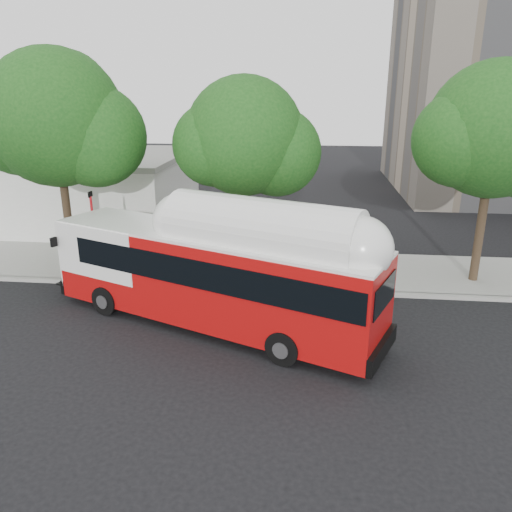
{
  "coord_description": "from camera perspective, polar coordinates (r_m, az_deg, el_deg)",
  "views": [
    {
      "loc": [
        1.78,
        -15.3,
        8.05
      ],
      "look_at": [
        -0.19,
        3.0,
        1.83
      ],
      "focal_mm": 35.0,
      "sensor_mm": 36.0,
      "label": 1
    }
  ],
  "objects": [
    {
      "name": "street_tree_left",
      "position": [
        23.31,
        -20.75,
        13.96
      ],
      "size": [
        6.67,
        5.8,
        9.74
      ],
      "color": "#2D2116",
      "rests_on": "ground"
    },
    {
      "name": "curb_strip",
      "position": [
        20.87,
        0.78,
        -3.79
      ],
      "size": [
        60.0,
        0.3,
        0.15
      ],
      "primitive_type": "cube",
      "color": "gray",
      "rests_on": "ground"
    },
    {
      "name": "street_tree_right",
      "position": [
        22.58,
        26.59,
        12.21
      ],
      "size": [
        6.21,
        5.4,
        9.18
      ],
      "color": "#2D2116",
      "rests_on": "ground"
    },
    {
      "name": "red_curb_segment",
      "position": [
        21.33,
        -7.28,
        -3.42
      ],
      "size": [
        10.0,
        0.32,
        0.16
      ],
      "primitive_type": "cube",
      "color": "maroon",
      "rests_on": "ground"
    },
    {
      "name": "transit_bus",
      "position": [
        17.36,
        -4.95,
        -2.51
      ],
      "size": [
        12.86,
        7.14,
        3.85
      ],
      "rotation": [
        0.0,
        0.0,
        -0.4
      ],
      "color": "#A80B0B",
      "rests_on": "ground"
    },
    {
      "name": "street_tree_mid",
      "position": [
        21.6,
        -0.2,
        12.98
      ],
      "size": [
        5.75,
        5.0,
        8.62
      ],
      "color": "#2D2116",
      "rests_on": "ground"
    },
    {
      "name": "sidewalk",
      "position": [
        23.29,
        1.38,
        -1.36
      ],
      "size": [
        60.0,
        5.0,
        0.15
      ],
      "primitive_type": "cube",
      "color": "gray",
      "rests_on": "ground"
    },
    {
      "name": "low_commercial_bldg",
      "position": [
        33.8,
        -21.99,
        7.28
      ],
      "size": [
        16.2,
        10.2,
        4.25
      ],
      "color": "silver",
      "rests_on": "ground"
    },
    {
      "name": "ground",
      "position": [
        17.38,
        -0.44,
        -8.92
      ],
      "size": [
        120.0,
        120.0,
        0.0
      ],
      "primitive_type": "plane",
      "color": "black",
      "rests_on": "ground"
    },
    {
      "name": "signal_pole",
      "position": [
        22.78,
        -17.98,
        2.33
      ],
      "size": [
        0.11,
        0.37,
        3.89
      ],
      "color": "red",
      "rests_on": "ground"
    }
  ]
}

